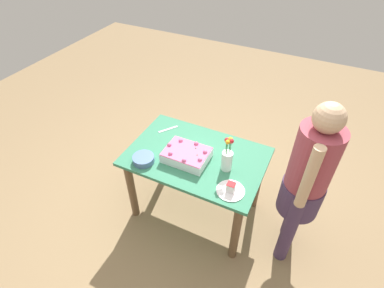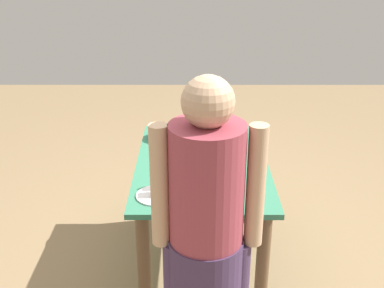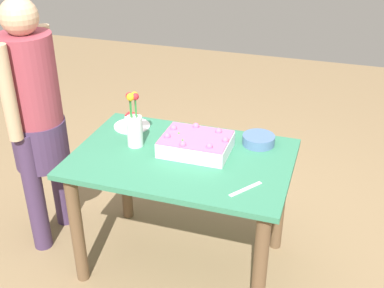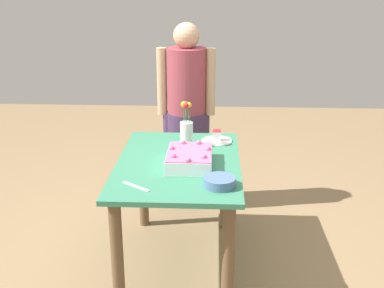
{
  "view_description": "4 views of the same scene",
  "coord_description": "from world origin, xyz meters",
  "px_view_note": "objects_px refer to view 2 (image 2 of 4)",
  "views": [
    {
      "loc": [
        -0.77,
        1.66,
        2.44
      ],
      "look_at": [
        0.02,
        0.03,
        0.87
      ],
      "focal_mm": 28.0,
      "sensor_mm": 36.0,
      "label": 1
    },
    {
      "loc": [
        -2.53,
        0.06,
        1.95
      ],
      "look_at": [
        0.05,
        0.06,
        0.82
      ],
      "focal_mm": 45.0,
      "sensor_mm": 36.0,
      "label": 2
    },
    {
      "loc": [
        0.73,
        -2.07,
        1.99
      ],
      "look_at": [
        0.05,
        0.01,
        0.8
      ],
      "focal_mm": 45.0,
      "sensor_mm": 36.0,
      "label": 3
    },
    {
      "loc": [
        2.78,
        0.22,
        1.83
      ],
      "look_at": [
        0.03,
        0.09,
        0.85
      ],
      "focal_mm": 45.0,
      "sensor_mm": 36.0,
      "label": 4
    }
  ],
  "objects_px": {
    "flower_vase": "(197,165)",
    "fruit_bowl": "(162,135)",
    "cake_knife": "(232,136)",
    "person_standing": "(207,227)",
    "sheet_cake": "(190,151)",
    "serving_plate_with_slice": "(157,192)"
  },
  "relations": [
    {
      "from": "flower_vase",
      "to": "fruit_bowl",
      "type": "relative_size",
      "value": 1.76
    },
    {
      "from": "cake_knife",
      "to": "person_standing",
      "type": "distance_m",
      "value": 1.28
    },
    {
      "from": "sheet_cake",
      "to": "serving_plate_with_slice",
      "type": "height_order",
      "value": "sheet_cake"
    },
    {
      "from": "serving_plate_with_slice",
      "to": "person_standing",
      "type": "xyz_separation_m",
      "value": [
        -0.48,
        -0.24,
        0.11
      ]
    },
    {
      "from": "sheet_cake",
      "to": "fruit_bowl",
      "type": "xyz_separation_m",
      "value": [
        0.3,
        0.18,
        -0.02
      ]
    },
    {
      "from": "cake_knife",
      "to": "person_standing",
      "type": "bearing_deg",
      "value": 116.62
    },
    {
      "from": "serving_plate_with_slice",
      "to": "person_standing",
      "type": "relative_size",
      "value": 0.14
    },
    {
      "from": "sheet_cake",
      "to": "fruit_bowl",
      "type": "bearing_deg",
      "value": 31.0
    },
    {
      "from": "flower_vase",
      "to": "sheet_cake",
      "type": "bearing_deg",
      "value": 6.51
    },
    {
      "from": "serving_plate_with_slice",
      "to": "flower_vase",
      "type": "height_order",
      "value": "flower_vase"
    },
    {
      "from": "serving_plate_with_slice",
      "to": "person_standing",
      "type": "distance_m",
      "value": 0.55
    },
    {
      "from": "serving_plate_with_slice",
      "to": "fruit_bowl",
      "type": "relative_size",
      "value": 1.2
    },
    {
      "from": "serving_plate_with_slice",
      "to": "flower_vase",
      "type": "xyz_separation_m",
      "value": [
        0.11,
        -0.2,
        0.1
      ]
    },
    {
      "from": "serving_plate_with_slice",
      "to": "fruit_bowl",
      "type": "bearing_deg",
      "value": 1.19
    },
    {
      "from": "fruit_bowl",
      "to": "sheet_cake",
      "type": "bearing_deg",
      "value": -149.0
    },
    {
      "from": "serving_plate_with_slice",
      "to": "person_standing",
      "type": "height_order",
      "value": "person_standing"
    },
    {
      "from": "person_standing",
      "to": "cake_knife",
      "type": "bearing_deg",
      "value": -9.07
    },
    {
      "from": "serving_plate_with_slice",
      "to": "flower_vase",
      "type": "distance_m",
      "value": 0.25
    },
    {
      "from": "cake_knife",
      "to": "fruit_bowl",
      "type": "xyz_separation_m",
      "value": [
        -0.03,
        0.46,
        0.02
      ]
    },
    {
      "from": "flower_vase",
      "to": "person_standing",
      "type": "bearing_deg",
      "value": -176.39
    },
    {
      "from": "cake_knife",
      "to": "fruit_bowl",
      "type": "relative_size",
      "value": 1.09
    },
    {
      "from": "sheet_cake",
      "to": "serving_plate_with_slice",
      "type": "bearing_deg",
      "value": 159.64
    }
  ]
}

